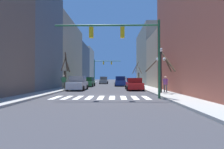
# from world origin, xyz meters

# --- Properties ---
(ground_plane) EXTENTS (240.00, 240.00, 0.00)m
(ground_plane) POSITION_xyz_m (0.00, 0.00, 0.00)
(ground_plane) COLOR #38383D
(sidewalk_left) EXTENTS (2.11, 90.00, 0.15)m
(sidewalk_left) POSITION_xyz_m (-5.82, 0.00, 0.07)
(sidewalk_left) COLOR #9E9E99
(sidewalk_left) RESTS_ON ground_plane
(sidewalk_right) EXTENTS (2.11, 90.00, 0.15)m
(sidewalk_right) POSITION_xyz_m (5.82, 0.00, 0.07)
(sidewalk_right) COLOR #9E9E99
(sidewalk_right) RESTS_ON ground_plane
(building_row_left) EXTENTS (6.00, 58.75, 13.39)m
(building_row_left) POSITION_xyz_m (-9.87, 22.28, 6.10)
(building_row_left) COLOR #66564C
(building_row_left) RESTS_ON ground_plane
(building_row_right) EXTENTS (6.00, 38.27, 12.73)m
(building_row_right) POSITION_xyz_m (9.87, 12.88, 5.90)
(building_row_right) COLOR #934C3D
(building_row_right) RESTS_ON ground_plane
(crosswalk_stripes) EXTENTS (7.65, 2.60, 0.01)m
(crosswalk_stripes) POSITION_xyz_m (-0.00, -0.40, 0.00)
(crosswalk_stripes) COLOR white
(crosswalk_stripes) RESTS_ON ground_plane
(traffic_signal_near) EXTENTS (8.14, 0.28, 6.04)m
(traffic_signal_near) POSITION_xyz_m (2.06, -0.88, 4.46)
(traffic_signal_near) COLOR #236038
(traffic_signal_near) RESTS_ON ground_plane
(traffic_signal_far) EXTENTS (7.31, 0.28, 6.51)m
(traffic_signal_far) POSITION_xyz_m (-2.42, 33.60, 4.75)
(traffic_signal_far) COLOR #236038
(traffic_signal_far) RESTS_ON ground_plane
(street_lamp_right_corner) EXTENTS (0.95, 0.36, 4.27)m
(street_lamp_right_corner) POSITION_xyz_m (5.51, 2.36, 3.17)
(street_lamp_right_corner) COLOR black
(street_lamp_right_corner) RESTS_ON sidewalk_right
(car_parked_right_far) EXTENTS (2.10, 4.87, 1.81)m
(car_parked_right_far) POSITION_xyz_m (2.11, 18.49, 0.84)
(car_parked_right_far) COLOR navy
(car_parked_right_far) RESTS_ON ground_plane
(car_driving_away_lane) EXTENTS (2.13, 4.24, 1.55)m
(car_driving_away_lane) POSITION_xyz_m (3.58, 7.99, 0.73)
(car_driving_away_lane) COLOR red
(car_driving_away_lane) RESTS_ON ground_plane
(car_parked_right_near) EXTENTS (2.07, 4.83, 1.80)m
(car_parked_right_near) POSITION_xyz_m (-1.66, 29.49, 0.83)
(car_parked_right_near) COLOR gray
(car_parked_right_near) RESTS_ON ground_plane
(car_at_intersection) EXTENTS (2.09, 4.89, 1.66)m
(car_at_intersection) POSITION_xyz_m (-3.60, 16.57, 0.78)
(car_at_intersection) COLOR #236B38
(car_at_intersection) RESTS_ON ground_plane
(car_parked_right_mid) EXTENTS (2.12, 4.65, 1.78)m
(car_parked_right_mid) POSITION_xyz_m (-3.58, 7.82, 0.83)
(car_parked_right_mid) COLOR silver
(car_parked_right_mid) RESTS_ON ground_plane
(car_parked_left_mid) EXTENTS (2.11, 4.45, 1.69)m
(car_parked_left_mid) POSITION_xyz_m (3.59, 36.79, 0.79)
(car_parked_left_mid) COLOR silver
(car_parked_left_mid) RESTS_ON ground_plane
(pedestrian_waiting_at_curb) EXTENTS (0.47, 0.60, 1.59)m
(pedestrian_waiting_at_curb) POSITION_xyz_m (6.12, 3.04, 1.09)
(pedestrian_waiting_at_curb) COLOR #4C4C51
(pedestrian_waiting_at_curb) RESTS_ON sidewalk_right
(pedestrian_on_right_sidewalk) EXTENTS (0.76, 0.34, 1.78)m
(pedestrian_on_right_sidewalk) POSITION_xyz_m (-5.19, 7.09, 1.20)
(pedestrian_on_right_sidewalk) COLOR #7A705B
(pedestrian_on_right_sidewalk) RESTS_ON sidewalk_left
(street_tree_left_far) EXTENTS (1.86, 1.50, 4.68)m
(street_tree_left_far) POSITION_xyz_m (5.77, 20.68, 2.18)
(street_tree_left_far) COLOR brown
(street_tree_left_far) RESTS_ON sidewalk_right
(street_tree_right_mid) EXTENTS (0.96, 1.47, 4.88)m
(street_tree_right_mid) POSITION_xyz_m (-5.47, 8.83, 2.19)
(street_tree_right_mid) COLOR #473828
(street_tree_right_mid) RESTS_ON sidewalk_left
(street_tree_right_near) EXTENTS (2.59, 1.99, 4.45)m
(street_tree_right_near) POSITION_xyz_m (5.83, 3.19, 2.07)
(street_tree_right_near) COLOR brown
(street_tree_right_near) RESTS_ON sidewalk_right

